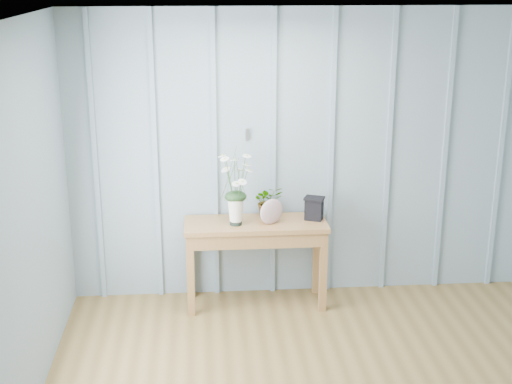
{
  "coord_description": "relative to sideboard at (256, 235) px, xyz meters",
  "views": [
    {
      "loc": [
        -0.86,
        -3.63,
        2.78
      ],
      "look_at": [
        -0.42,
        1.94,
        1.03
      ],
      "focal_mm": 50.0,
      "sensor_mm": 36.0,
      "label": 1
    }
  ],
  "objects": [
    {
      "name": "carved_box",
      "position": [
        0.5,
        0.03,
        0.22
      ],
      "size": [
        0.2,
        0.18,
        0.2
      ],
      "color": "black",
      "rests_on": "sideboard"
    },
    {
      "name": "room_shell",
      "position": [
        0.42,
        -1.08,
        1.35
      ],
      "size": [
        4.0,
        4.5,
        2.5
      ],
      "color": "#889CA6",
      "rests_on": "ground"
    },
    {
      "name": "felt_disc_vessel",
      "position": [
        0.13,
        -0.06,
        0.22
      ],
      "size": [
        0.22,
        0.15,
        0.22
      ],
      "primitive_type": "ellipsoid",
      "rotation": [
        0.0,
        0.0,
        0.46
      ],
      "color": "#8B4F5E",
      "rests_on": "sideboard"
    },
    {
      "name": "spider_plant",
      "position": [
        0.12,
        0.14,
        0.25
      ],
      "size": [
        0.28,
        0.25,
        0.27
      ],
      "primitive_type": "imported",
      "rotation": [
        0.0,
        0.0,
        0.19
      ],
      "color": "#193718",
      "rests_on": "sideboard"
    },
    {
      "name": "daisy_vase",
      "position": [
        -0.17,
        -0.05,
        0.51
      ],
      "size": [
        0.45,
        0.34,
        0.63
      ],
      "color": "black",
      "rests_on": "sideboard"
    },
    {
      "name": "sideboard",
      "position": [
        0.0,
        0.0,
        0.0
      ],
      "size": [
        1.2,
        0.45,
        0.75
      ],
      "color": "olive",
      "rests_on": "ground"
    }
  ]
}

